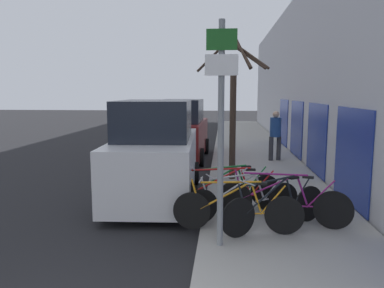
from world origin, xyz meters
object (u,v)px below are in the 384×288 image
(bicycle_2, at_px, (282,201))
(bicycle_4, at_px, (227,193))
(bicycle_0, at_px, (237,210))
(bicycle_3, at_px, (244,199))
(bicycle_5, at_px, (226,191))
(parked_car_1, at_px, (182,132))
(pedestrian_near, at_px, (275,132))
(street_tree, at_px, (234,107))
(bicycle_1, at_px, (276,207))
(parked_car_0, at_px, (156,154))
(signpost, at_px, (221,124))

(bicycle_2, xyz_separation_m, bicycle_4, (-1.03, 0.52, -0.01))
(bicycle_0, relative_size, bicycle_3, 1.03)
(bicycle_5, relative_size, parked_car_1, 0.52)
(bicycle_5, distance_m, parked_car_1, 6.94)
(bicycle_5, xyz_separation_m, parked_car_1, (-1.70, 6.71, 0.51))
(pedestrian_near, bearing_deg, street_tree, -136.09)
(bicycle_0, bearing_deg, bicycle_1, -69.57)
(bicycle_1, bearing_deg, bicycle_2, -57.92)
(bicycle_5, xyz_separation_m, street_tree, (0.23, 2.81, 1.65))
(bicycle_0, distance_m, parked_car_0, 3.23)
(pedestrian_near, xyz_separation_m, street_tree, (-1.59, -3.17, 1.01))
(parked_car_0, distance_m, parked_car_1, 5.47)
(bicycle_2, bearing_deg, bicycle_0, 140.77)
(signpost, distance_m, bicycle_0, 1.72)
(bicycle_0, distance_m, pedestrian_near, 7.49)
(bicycle_2, bearing_deg, parked_car_0, 72.32)
(bicycle_1, height_order, bicycle_2, bicycle_2)
(signpost, bearing_deg, parked_car_0, 117.19)
(bicycle_3, relative_size, street_tree, 0.55)
(signpost, bearing_deg, street_tree, 85.99)
(bicycle_5, bearing_deg, parked_car_0, 34.74)
(street_tree, bearing_deg, bicycle_4, -93.74)
(bicycle_0, bearing_deg, bicycle_4, 12.91)
(bicycle_0, xyz_separation_m, bicycle_2, (0.86, 0.56, 0.01))
(bicycle_1, xyz_separation_m, pedestrian_near, (0.92, 7.08, 0.63))
(bicycle_2, bearing_deg, signpost, 153.03)
(parked_car_0, xyz_separation_m, street_tree, (1.95, 1.57, 1.10))
(signpost, height_order, bicycle_5, signpost)
(parked_car_0, bearing_deg, bicycle_2, -38.21)
(parked_car_1, bearing_deg, parked_car_0, -89.03)
(bicycle_0, distance_m, bicycle_4, 1.09)
(bicycle_4, xyz_separation_m, parked_car_0, (-1.75, 1.46, 0.54))
(signpost, distance_m, parked_car_1, 8.83)
(bicycle_4, xyz_separation_m, street_tree, (0.20, 3.03, 1.64))
(parked_car_0, bearing_deg, parked_car_1, 87.05)
(bicycle_0, relative_size, bicycle_1, 1.17)
(bicycle_1, bearing_deg, bicycle_4, 11.01)
(parked_car_0, bearing_deg, pedestrian_near, 50.51)
(bicycle_2, bearing_deg, parked_car_1, 38.12)
(bicycle_5, distance_m, street_tree, 3.27)
(bicycle_1, xyz_separation_m, bicycle_5, (-0.91, 1.09, -0.00))
(street_tree, bearing_deg, parked_car_1, 116.39)
(bicycle_2, relative_size, bicycle_5, 1.02)
(bicycle_3, bearing_deg, bicycle_1, -154.07)
(bicycle_4, bearing_deg, bicycle_2, -119.93)
(bicycle_3, distance_m, bicycle_4, 0.49)
(bicycle_1, height_order, parked_car_0, parked_car_0)
(pedestrian_near, bearing_deg, bicycle_1, -116.86)
(bicycle_0, xyz_separation_m, pedestrian_near, (1.62, 7.28, 0.64))
(bicycle_4, xyz_separation_m, parked_car_1, (-1.74, 6.93, 0.51))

